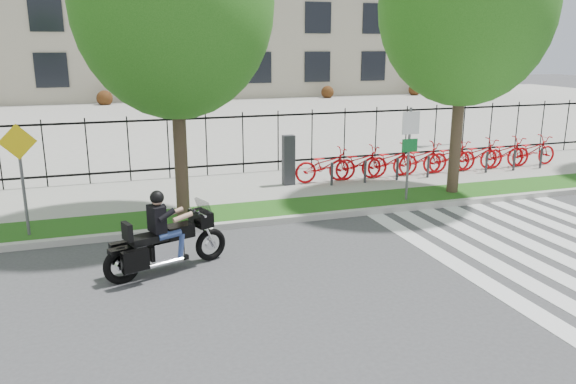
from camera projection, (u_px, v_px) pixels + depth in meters
name	position (u px, v px, depth m)	size (l,w,h in m)	color
ground	(365.00, 288.00, 10.12)	(120.00, 120.00, 0.00)	#3B3B3E
curb	(293.00, 219.00, 13.87)	(60.00, 0.20, 0.15)	#B0AEA5
grass_verge	(282.00, 210.00, 14.65)	(60.00, 1.50, 0.15)	#235615
sidewalk	(257.00, 187.00, 16.94)	(60.00, 3.50, 0.15)	gray
plaza	(180.00, 118.00, 33.08)	(80.00, 34.00, 0.10)	gray
iron_fence	(243.00, 143.00, 18.28)	(30.00, 0.06, 2.00)	black
lamp_post_right	(460.00, 70.00, 23.34)	(1.06, 0.70, 4.25)	black
street_tree_1	(173.00, 3.00, 12.58)	(4.55, 4.55, 7.63)	#39291F
street_tree_2	(466.00, 5.00, 14.87)	(4.65, 4.65, 7.79)	#39291F
bike_share_station	(433.00, 158.00, 18.34)	(10.06, 0.88, 1.50)	#2D2D33
sign_pole_regulatory	(410.00, 142.00, 14.92)	(0.50, 0.09, 2.50)	#59595B
sign_pole_warning	(21.00, 165.00, 12.07)	(0.78, 0.09, 2.49)	#59595B
motorcycle_rider	(166.00, 239.00, 10.71)	(2.45, 1.23, 1.96)	black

